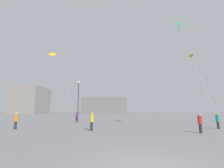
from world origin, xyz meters
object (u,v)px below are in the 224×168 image
object	(u,v)px
person_in_teal	(218,120)
building_left_hall	(31,101)
kite_amber_delta	(53,55)
person_in_orange	(16,120)
person_in_red	(200,122)
person_in_purple	(77,116)
kite_emerald_diamond	(179,24)
kite_lime_diamond	(192,57)
person_in_yellow	(92,120)
lamppost_east	(78,95)
building_centre_hall	(105,105)

from	to	relation	value
person_in_teal	building_left_hall	bearing A→B (deg)	34.86
kite_amber_delta	building_left_hall	xyz separation A→B (m)	(-23.30, 42.42, -8.36)
building_left_hall	kite_amber_delta	bearing A→B (deg)	-61.22
person_in_orange	person_in_red	world-z (taller)	person_in_orange
person_in_purple	building_left_hall	xyz separation A→B (m)	(-31.03, 52.13, 5.38)
kite_emerald_diamond	person_in_purple	bearing A→B (deg)	142.13
kite_lime_diamond	person_in_yellow	bearing A→B (deg)	-143.85
person_in_teal	building_left_hall	distance (m)	78.86
person_in_orange	kite_lime_diamond	world-z (taller)	kite_lime_diamond
person_in_orange	kite_emerald_diamond	distance (m)	20.44
person_in_orange	lamppost_east	distance (m)	9.67
kite_emerald_diamond	lamppost_east	xyz separation A→B (m)	(-12.51, 7.74, -7.70)
kite_lime_diamond	lamppost_east	bearing A→B (deg)	-169.45
person_in_purple	kite_lime_diamond	distance (m)	23.90
person_in_purple	person_in_red	bearing A→B (deg)	11.99
kite_lime_diamond	lamppost_east	world-z (taller)	kite_lime_diamond
person_in_yellow	person_in_purple	distance (m)	12.07
person_in_yellow	building_centre_hall	xyz separation A→B (m)	(1.63, 85.18, 3.75)
person_in_red	kite_amber_delta	world-z (taller)	kite_amber_delta
kite_lime_diamond	person_in_orange	bearing A→B (deg)	-155.45
person_in_yellow	lamppost_east	size ratio (longest dim) A/B	0.26
building_centre_hall	lamppost_east	xyz separation A→B (m)	(-4.41, -76.00, -0.59)
kite_amber_delta	building_left_hall	world-z (taller)	kite_amber_delta
person_in_red	kite_lime_diamond	size ratio (longest dim) A/B	0.12
person_in_yellow	person_in_red	distance (m)	9.33
person_in_red	person_in_purple	bearing A→B (deg)	7.22
person_in_purple	kite_lime_diamond	world-z (taller)	kite_lime_diamond
person_in_purple	building_left_hall	size ratio (longest dim) A/B	0.09
person_in_purple	building_centre_hall	bearing A→B (deg)	145.79
person_in_orange	person_in_purple	xyz separation A→B (m)	(4.25, 10.19, -0.00)
kite_lime_diamond	building_centre_hall	xyz separation A→B (m)	(-16.18, 72.16, -7.26)
kite_emerald_diamond	kite_lime_diamond	bearing A→B (deg)	55.05
person_in_orange	building_left_hall	xyz separation A→B (m)	(-26.78, 62.32, 5.38)
kite_amber_delta	kite_lime_diamond	world-z (taller)	kite_amber_delta
person_in_orange	kite_lime_diamond	bearing A→B (deg)	-168.52
person_in_yellow	kite_amber_delta	xyz separation A→B (m)	(-11.07, 21.31, 13.74)
kite_lime_diamond	person_in_red	bearing A→B (deg)	-120.02
kite_amber_delta	lamppost_east	distance (m)	18.10
kite_lime_diamond	building_centre_hall	world-z (taller)	kite_lime_diamond
person_in_yellow	building_centre_hall	bearing A→B (deg)	-80.62
person_in_red	kite_emerald_diamond	bearing A→B (deg)	-45.17
kite_emerald_diamond	building_left_hall	world-z (taller)	building_left_hall
kite_emerald_diamond	person_in_orange	bearing A→B (deg)	-179.91
kite_emerald_diamond	building_left_hall	xyz separation A→B (m)	(-44.09, 62.29, -5.49)
person_in_purple	building_centre_hall	size ratio (longest dim) A/B	0.06
building_left_hall	building_centre_hall	world-z (taller)	building_left_hall
person_in_red	person_in_purple	size ratio (longest dim) A/B	0.97
person_in_orange	kite_emerald_diamond	size ratio (longest dim) A/B	0.15
person_in_orange	lamppost_east	bearing A→B (deg)	-134.82
person_in_yellow	person_in_teal	size ratio (longest dim) A/B	1.06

